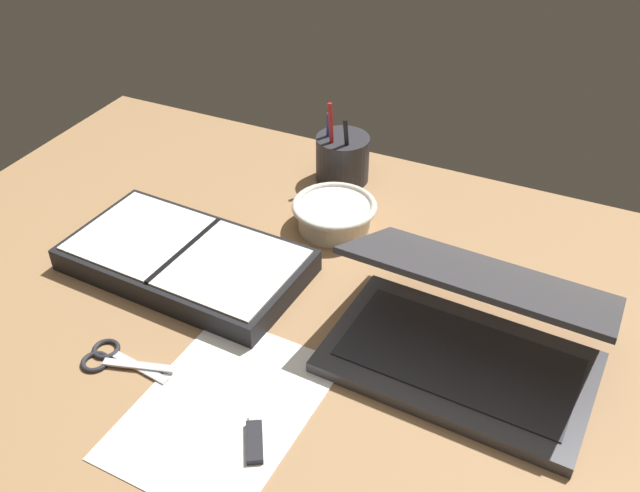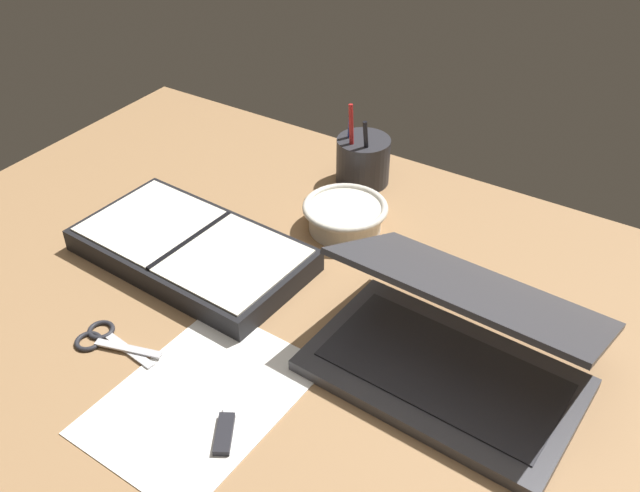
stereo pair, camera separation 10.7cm
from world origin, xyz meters
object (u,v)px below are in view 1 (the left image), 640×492
pen_cup (342,158)px  planner (186,260)px  scissors (110,358)px  bowl (334,214)px  laptop (467,332)px

pen_cup → planner: size_ratio=0.42×
pen_cup → planner: pen_cup is taller
planner → scissors: planner is taller
bowl → planner: size_ratio=0.38×
bowl → pen_cup: 16.07cm
pen_cup → scissors: (-9.49, -56.95, -4.16)cm
bowl → pen_cup: pen_cup is taller
laptop → scissors: (-43.53, -21.31, -4.30)cm
scissors → laptop: bearing=21.4°
bowl → pen_cup: size_ratio=0.89×
bowl → planner: (-16.29, -20.71, -0.74)cm
planner → scissors: bearing=-82.5°
bowl → laptop: bearing=-35.5°
scissors → pen_cup: bearing=75.9°
bowl → planner: bearing=-128.2°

